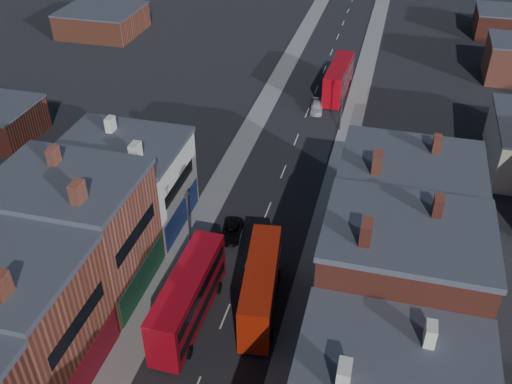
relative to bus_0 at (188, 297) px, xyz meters
The scene contains 9 objects.
pavement_west 27.48m from the bus_0, 97.74° to the left, with size 3.00×200.00×0.12m, color gray.
pavement_east 28.78m from the bus_0, 71.02° to the left, with size 3.00×200.00×0.12m, color gray.
lamp_post_2 7.73m from the bus_0, 108.55° to the left, with size 0.25×0.70×8.12m.
lamp_post_3 38.00m from the bus_0, 77.80° to the left, with size 0.25×0.70×8.12m.
bus_0 is the anchor object (origin of this frame).
bus_1 6.31m from the bus_0, 28.16° to the left, with size 4.06×11.51×4.87m.
bus_2 48.33m from the bus_0, 82.68° to the left, with size 3.31×11.62×4.97m.
car_2 12.09m from the bus_0, 88.89° to the left, with size 1.97×4.28×1.19m, color black.
car_3 42.23m from the bus_0, 84.53° to the left, with size 1.72×4.22×1.22m, color silver.
Camera 1 is at (11.31, -8.76, 37.60)m, focal length 40.00 mm.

